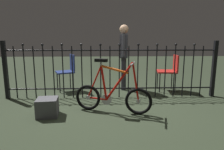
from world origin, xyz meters
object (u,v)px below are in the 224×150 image
object	(u,v)px
bicycle	(112,95)
person_visitor	(124,52)
chair_red	(170,69)
chair_navy	(68,69)
display_crate	(47,107)

from	to	relation	value
bicycle	person_visitor	distance (m)	1.65
bicycle	person_visitor	bearing A→B (deg)	77.69
bicycle	person_visitor	xyz separation A→B (m)	(0.33, 1.50, 0.60)
bicycle	chair_red	xyz separation A→B (m)	(1.38, 1.33, 0.22)
chair_navy	display_crate	bearing A→B (deg)	-92.08
chair_red	chair_navy	bearing A→B (deg)	177.38
bicycle	display_crate	distance (m)	1.04
bicycle	display_crate	size ratio (longest dim) A/B	3.95
chair_red	bicycle	bearing A→B (deg)	-136.18
bicycle	chair_navy	size ratio (longest dim) A/B	1.50
bicycle	chair_navy	world-z (taller)	bicycle
chair_red	chair_navy	world-z (taller)	chair_navy
bicycle	chair_red	bearing A→B (deg)	43.82
chair_red	display_crate	bearing A→B (deg)	-148.94
bicycle	chair_red	size ratio (longest dim) A/B	1.51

